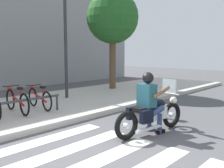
% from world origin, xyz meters
% --- Properties ---
extents(ground_plane, '(48.00, 48.00, 0.00)m').
position_xyz_m(ground_plane, '(0.00, 0.00, 0.00)').
color(ground_plane, '#4C4C4F').
extents(crosswalk_stripe_2, '(2.80, 0.40, 0.01)m').
position_xyz_m(crosswalk_stripe_2, '(-0.14, 0.00, 0.00)').
color(crosswalk_stripe_2, white).
rests_on(crosswalk_stripe_2, ground).
extents(crosswalk_stripe_3, '(2.80, 0.40, 0.01)m').
position_xyz_m(crosswalk_stripe_3, '(-0.14, 0.80, 0.00)').
color(crosswalk_stripe_3, white).
rests_on(crosswalk_stripe_3, ground).
extents(crosswalk_stripe_4, '(2.80, 0.40, 0.01)m').
position_xyz_m(crosswalk_stripe_4, '(-0.14, 1.60, 0.00)').
color(crosswalk_stripe_4, white).
rests_on(crosswalk_stripe_4, ground).
extents(motorcycle, '(2.14, 0.77, 1.22)m').
position_xyz_m(motorcycle, '(1.74, 0.19, 0.46)').
color(motorcycle, black).
rests_on(motorcycle, ground).
extents(rider, '(0.69, 0.61, 1.44)m').
position_xyz_m(rider, '(1.67, 0.21, 0.83)').
color(rider, '#1E4C59').
rests_on(rider, ground).
extents(bicycle_4, '(0.48, 1.66, 0.76)m').
position_xyz_m(bicycle_4, '(0.32, 3.82, 0.50)').
color(bicycle_4, black).
rests_on(bicycle_4, sidewalk).
extents(bicycle_5, '(0.48, 1.55, 0.72)m').
position_xyz_m(bicycle_5, '(1.05, 3.82, 0.48)').
color(bicycle_5, black).
rests_on(bicycle_5, sidewalk).
extents(street_lamp, '(0.28, 0.28, 4.70)m').
position_xyz_m(street_lamp, '(2.82, 4.75, 2.82)').
color(street_lamp, '#2D2D33').
rests_on(street_lamp, ground).
extents(tree_near_rack, '(2.43, 2.43, 4.71)m').
position_xyz_m(tree_near_rack, '(5.88, 5.15, 3.46)').
color(tree_near_rack, brown).
rests_on(tree_near_rack, ground).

